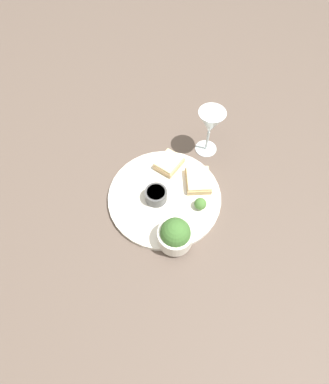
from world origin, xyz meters
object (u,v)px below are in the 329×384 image
Objects in this scene: cheese_toast_far at (169,163)px; cheese_toast_near at (198,180)px; salad_bowl at (175,235)px; wine_glass at (210,124)px; sauce_ramekin at (156,195)px.

cheese_toast_near is at bearing 51.96° from cheese_toast_far.
salad_bowl is at bearing -23.24° from cheese_toast_near.
cheese_toast_far is 0.17m from wine_glass.
cheese_toast_far is (-0.12, 0.04, -0.01)m from sauce_ramekin.
sauce_ramekin is (-0.13, -0.05, -0.02)m from salad_bowl.
cheese_toast_near and cheese_toast_far have the same top height.
salad_bowl is 0.58× the size of wine_glass.
salad_bowl is 0.35m from wine_glass.
salad_bowl reaches higher than cheese_toast_far.
sauce_ramekin reaches higher than cheese_toast_far.
salad_bowl is at bearing 20.09° from sauce_ramekin.
cheese_toast_far is (-0.07, -0.08, 0.00)m from cheese_toast_near.
wine_glass is at bearing 138.99° from sauce_ramekin.
salad_bowl is 1.46× the size of sauce_ramekin.
cheese_toast_near is at bearing -15.96° from wine_glass.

